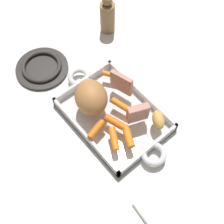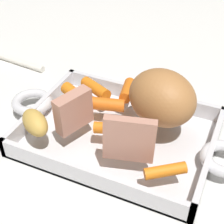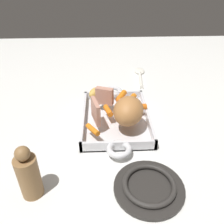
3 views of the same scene
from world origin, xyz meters
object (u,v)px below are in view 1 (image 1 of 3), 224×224
roasting_dish (114,115)px  pork_roast (91,97)px  roast_slice_thick (138,113)px  baby_carrot_center_left (96,129)px  baby_carrot_southwest (128,137)px  baby_carrot_center_right (121,105)px  baby_carrot_short (114,139)px  pepper_mill (107,16)px  baby_carrot_northwest (116,122)px  stove_burner_rear (42,68)px  roast_slice_outer (121,83)px  baby_carrot_southeast (111,75)px  potato_near_roast (158,120)px

roasting_dish → pork_roast: bearing=-148.0°
roast_slice_thick → baby_carrot_center_left: bearing=-111.3°
baby_carrot_southwest → baby_carrot_center_right: bearing=150.5°
baby_carrot_short → pepper_mill: size_ratio=0.45×
baby_carrot_northwest → roasting_dish: bearing=146.9°
roasting_dish → baby_carrot_center_right: 0.04m
roasting_dish → stove_burner_rear: 0.30m
roast_slice_outer → baby_carrot_southwest: 0.17m
baby_carrot_northwest → baby_carrot_center_left: size_ratio=1.11×
pork_roast → baby_carrot_short: 0.14m
baby_carrot_southeast → baby_carrot_center_right: 0.12m
roast_slice_outer → baby_carrot_northwest: size_ratio=1.09×
roast_slice_thick → potato_near_roast: bearing=36.2°
pork_roast → potato_near_roast: (0.17, 0.11, -0.03)m
roast_slice_thick → baby_carrot_center_right: roast_slice_thick is taller
stove_burner_rear → roast_slice_thick: bearing=16.1°
baby_carrot_center_right → baby_carrot_short: bearing=-50.7°
baby_carrot_center_right → potato_near_roast: 0.12m
pork_roast → baby_carrot_southwest: bearing=3.7°
pepper_mill → pork_roast: bearing=-47.6°
baby_carrot_southeast → baby_carrot_northwest: 0.17m
pork_roast → baby_carrot_southwest: 0.16m
stove_burner_rear → baby_carrot_center_right: bearing=17.3°
pork_roast → roast_slice_outer: size_ratio=1.55×
roasting_dish → baby_carrot_southeast: baby_carrot_southeast is taller
pork_roast → roast_slice_outer: (0.01, 0.10, -0.01)m
baby_carrot_center_right → potato_near_roast: potato_near_roast is taller
pork_roast → stove_burner_rear: pork_roast is taller
roast_slice_thick → roasting_dish: bearing=-149.6°
potato_near_roast → baby_carrot_center_right: bearing=-157.0°
roast_slice_thick → baby_carrot_center_left: (-0.05, -0.12, -0.02)m
baby_carrot_northwest → pepper_mill: (-0.33, 0.24, 0.02)m
baby_carrot_center_right → roasting_dish: bearing=-93.5°
pepper_mill → baby_carrot_northwest: bearing=-36.5°
roast_slice_thick → baby_carrot_southeast: roast_slice_thick is taller
baby_carrot_short → potato_near_roast: bearing=73.5°
roast_slice_outer → stove_burner_rear: roast_slice_outer is taller
baby_carrot_center_right → roast_slice_outer: bearing=137.9°
baby_carrot_center_right → pepper_mill: 0.35m
potato_near_roast → pepper_mill: bearing=160.1°
roast_slice_thick → pepper_mill: 0.40m
pork_roast → baby_carrot_center_right: (0.06, 0.06, -0.04)m
stove_burner_rear → pepper_mill: bearing=89.6°
roast_slice_outer → pepper_mill: 0.29m
pork_roast → stove_burner_rear: (-0.24, -0.03, -0.07)m
baby_carrot_short → potato_near_roast: potato_near_roast is taller
baby_carrot_short → stove_burner_rear: (-0.37, -0.01, -0.04)m
baby_carrot_southeast → roast_slice_outer: bearing=-9.2°
pork_roast → pepper_mill: size_ratio=0.77×
baby_carrot_northwest → roast_slice_thick: bearing=67.0°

